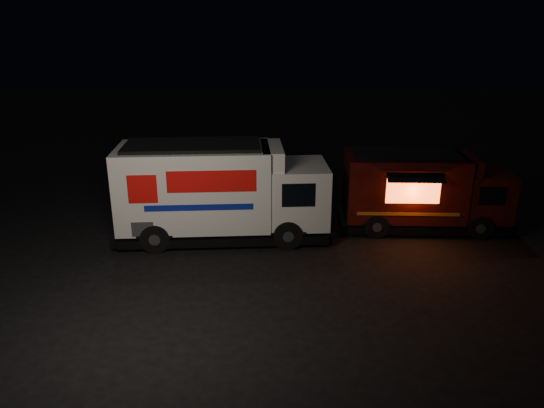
{
  "coord_description": "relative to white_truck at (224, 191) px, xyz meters",
  "views": [
    {
      "loc": [
        0.54,
        -13.57,
        7.03
      ],
      "look_at": [
        0.73,
        2.0,
        1.41
      ],
      "focal_mm": 35.0,
      "sensor_mm": 36.0,
      "label": 1
    }
  ],
  "objects": [
    {
      "name": "white_truck",
      "position": [
        0.0,
        0.0,
        0.0
      ],
      "size": [
        7.15,
        2.74,
        3.19
      ],
      "primitive_type": null,
      "rotation": [
        0.0,
        0.0,
        0.05
      ],
      "color": "silver",
      "rests_on": "ground"
    },
    {
      "name": "red_truck",
      "position": [
        6.8,
        0.74,
        -0.26
      ],
      "size": [
        5.85,
        2.38,
        2.68
      ],
      "primitive_type": null,
      "rotation": [
        0.0,
        0.0,
        -0.05
      ],
      "color": "#3E100B",
      "rests_on": "ground"
    },
    {
      "name": "ground",
      "position": [
        0.83,
        -2.73,
        -1.6
      ],
      "size": [
        80.0,
        80.0,
        0.0
      ],
      "primitive_type": "plane",
      "color": "black",
      "rests_on": "ground"
    }
  ]
}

